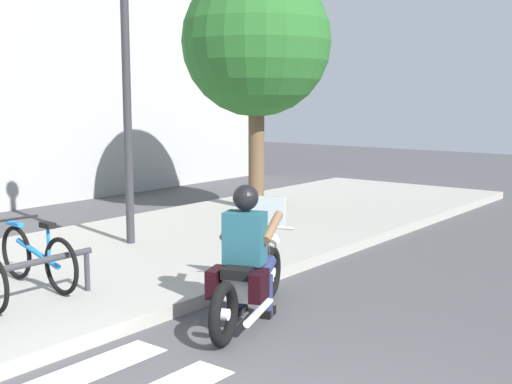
# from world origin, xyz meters

# --- Properties ---
(motorcycle) EXTENTS (2.06, 0.97, 1.20)m
(motorcycle) POSITION_xyz_m (1.99, 1.35, 0.45)
(motorcycle) COLOR black
(motorcycle) RESTS_ON ground
(rider) EXTENTS (0.74, 0.68, 1.42)m
(rider) POSITION_xyz_m (1.92, 1.32, 0.81)
(rider) COLOR #1E4C59
(rider) RESTS_ON ground
(bicycle_4) EXTENTS (0.48, 1.59, 0.77)m
(bicycle_4) POSITION_xyz_m (1.04, 3.65, 0.50)
(bicycle_4) COLOR black
(bicycle_4) RESTS_ON sidewalk
(street_lamp) EXTENTS (0.28, 0.28, 4.48)m
(street_lamp) POSITION_xyz_m (3.22, 4.58, 2.70)
(street_lamp) COLOR #2D2D33
(street_lamp) RESTS_ON ground
(tree_near_rack) EXTENTS (2.78, 2.78, 4.69)m
(tree_near_rack) POSITION_xyz_m (6.73, 4.98, 3.28)
(tree_near_rack) COLOR brown
(tree_near_rack) RESTS_ON ground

